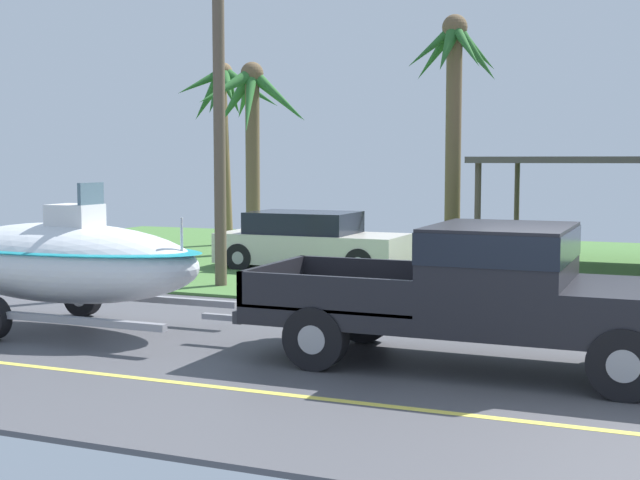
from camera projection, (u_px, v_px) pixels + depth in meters
name	position (u px, v px, depth m)	size (l,w,h in m)	color
ground	(618.00, 287.00, 18.04)	(36.00, 22.00, 0.11)	#4C4C51
pickup_truck_towing	(498.00, 288.00, 10.88)	(5.75, 2.11, 1.80)	black
boat_on_trailer	(63.00, 261.00, 13.40)	(5.96, 2.36, 2.26)	gray
parked_sedan_near	(310.00, 242.00, 20.63)	(4.36, 1.88, 1.38)	beige
palm_tree_near_left	(455.00, 82.00, 23.40)	(2.63, 3.17, 6.44)	brown
palm_tree_far_left	(226.00, 104.00, 25.84)	(3.26, 2.70, 5.45)	brown
palm_tree_far_right	(252.00, 114.00, 23.65)	(2.89, 3.34, 5.22)	brown
utility_pole	(219.00, 59.00, 17.46)	(0.24, 1.80, 8.90)	brown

